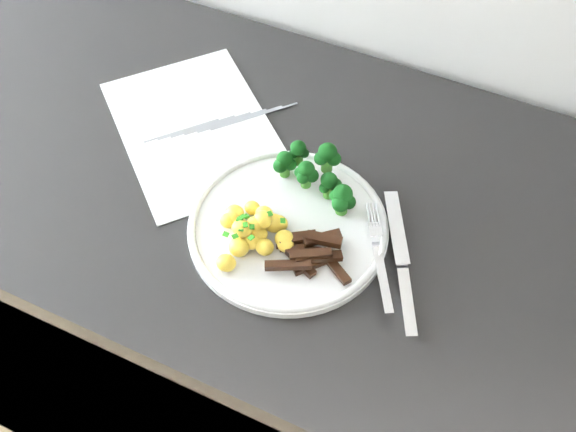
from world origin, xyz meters
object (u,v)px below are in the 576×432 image
(broccoli, at_px, (318,173))
(beef_strips, at_px, (309,252))
(potatoes, at_px, (255,231))
(knife, at_px, (403,278))
(counter, at_px, (319,355))
(fork, at_px, (380,260))
(plate, at_px, (288,227))
(recipe_paper, at_px, (196,128))

(broccoli, relative_size, beef_strips, 1.16)
(potatoes, relative_size, knife, 0.56)
(counter, bearing_deg, fork, -34.94)
(fork, bearing_deg, plate, 177.96)
(recipe_paper, height_order, potatoes, potatoes)
(knife, bearing_deg, counter, 150.97)
(plate, distance_m, knife, 0.16)
(broccoli, distance_m, beef_strips, 0.11)
(beef_strips, xyz_separation_m, knife, (0.12, 0.02, -0.01))
(recipe_paper, distance_m, broccoli, 0.21)
(counter, distance_m, potatoes, 0.48)
(broccoli, relative_size, potatoes, 1.13)
(recipe_paper, xyz_separation_m, potatoes, (0.17, -0.14, 0.02))
(recipe_paper, relative_size, potatoes, 3.23)
(plate, bearing_deg, broccoli, 82.79)
(knife, bearing_deg, recipe_paper, 162.04)
(recipe_paper, height_order, beef_strips, beef_strips)
(plate, bearing_deg, fork, -2.04)
(broccoli, bearing_deg, plate, -97.21)
(beef_strips, height_order, fork, beef_strips)
(broccoli, xyz_separation_m, potatoes, (-0.04, -0.10, -0.02))
(knife, bearing_deg, plate, 176.36)
(potatoes, bearing_deg, knife, 6.66)
(beef_strips, distance_m, knife, 0.12)
(recipe_paper, height_order, knife, knife)
(plate, bearing_deg, knife, -3.64)
(recipe_paper, distance_m, knife, 0.37)
(counter, bearing_deg, beef_strips, -85.37)
(broccoli, distance_m, fork, 0.14)
(recipe_paper, bearing_deg, knife, -17.96)
(recipe_paper, relative_size, broccoli, 2.86)
(fork, bearing_deg, recipe_paper, 161.22)
(potatoes, xyz_separation_m, knife, (0.19, 0.02, -0.01))
(broccoli, distance_m, knife, 0.17)
(counter, distance_m, broccoli, 0.49)
(broccoli, distance_m, potatoes, 0.11)
(counter, height_order, broccoli, broccoli)
(counter, distance_m, plate, 0.46)
(recipe_paper, relative_size, beef_strips, 3.30)
(broccoli, relative_size, knife, 0.64)
(counter, relative_size, potatoes, 21.55)
(counter, relative_size, recipe_paper, 6.67)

